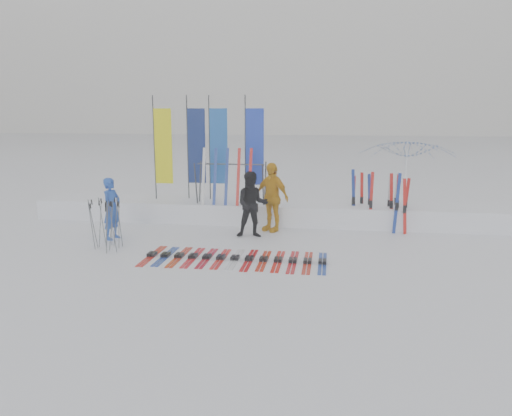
% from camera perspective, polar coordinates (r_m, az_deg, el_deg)
% --- Properties ---
extents(ground, '(120.00, 120.00, 0.00)m').
position_cam_1_polar(ground, '(10.90, -2.30, -6.74)').
color(ground, white).
rests_on(ground, ground).
extents(snow_bank, '(14.00, 1.60, 0.60)m').
position_cam_1_polar(snow_bank, '(15.23, 0.93, -0.42)').
color(snow_bank, white).
rests_on(snow_bank, ground).
extents(person_blue, '(0.52, 0.67, 1.63)m').
position_cam_1_polar(person_blue, '(13.57, -16.15, -0.08)').
color(person_blue, '#1F4BB6').
rests_on(person_blue, ground).
extents(person_black, '(0.95, 0.79, 1.76)m').
position_cam_1_polar(person_black, '(13.22, -0.45, 0.38)').
color(person_black, black).
rests_on(person_black, ground).
extents(person_yellow, '(1.21, 1.00, 1.93)m').
position_cam_1_polar(person_yellow, '(13.91, 1.77, 1.27)').
color(person_yellow, orange).
rests_on(person_yellow, ground).
extents(tent_canopy, '(3.21, 3.26, 2.57)m').
position_cam_1_polar(tent_canopy, '(15.58, 16.70, 3.04)').
color(tent_canopy, white).
rests_on(tent_canopy, ground).
extents(ski_row, '(4.11, 1.69, 0.07)m').
position_cam_1_polar(ski_row, '(11.40, -2.37, -5.76)').
color(ski_row, red).
rests_on(ski_row, ground).
extents(pole_cluster, '(0.77, 0.85, 1.26)m').
position_cam_1_polar(pole_cluster, '(12.70, -16.60, -1.82)').
color(pole_cluster, '#595B60').
rests_on(pole_cluster, ground).
extents(feather_flags, '(3.42, 0.27, 3.20)m').
position_cam_1_polar(feather_flags, '(15.51, -5.61, 6.99)').
color(feather_flags, '#383A3F').
rests_on(feather_flags, ground).
extents(ski_rack, '(2.04, 0.80, 1.23)m').
position_cam_1_polar(ski_rack, '(14.81, -2.90, 3.49)').
color(ski_rack, '#383A3F').
rests_on(ski_rack, ground).
extents(upright_skis, '(1.56, 1.22, 1.67)m').
position_cam_1_polar(upright_skis, '(14.76, 14.21, 0.77)').
color(upright_skis, silver).
rests_on(upright_skis, ground).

